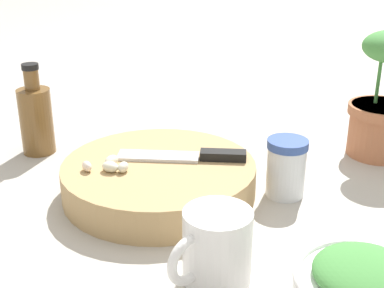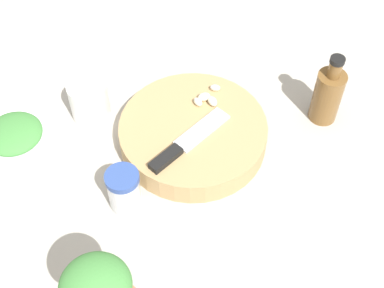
% 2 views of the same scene
% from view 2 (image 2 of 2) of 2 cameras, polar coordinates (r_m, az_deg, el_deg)
% --- Properties ---
extents(ground_plane, '(5.00, 5.00, 0.00)m').
position_cam_2_polar(ground_plane, '(0.99, -1.16, -3.54)').
color(ground_plane, '#B2ADA3').
extents(cutting_board, '(0.28, 0.28, 0.05)m').
position_cam_2_polar(cutting_board, '(1.02, 0.11, 1.08)').
color(cutting_board, tan).
rests_on(cutting_board, ground_plane).
extents(chef_knife, '(0.14, 0.16, 0.01)m').
position_cam_2_polar(chef_knife, '(0.97, -0.76, 0.13)').
color(chef_knife, black).
rests_on(chef_knife, cutting_board).
extents(garlic_cloves, '(0.06, 0.06, 0.02)m').
position_cam_2_polar(garlic_cloves, '(1.04, 1.65, 4.98)').
color(garlic_cloves, silver).
rests_on(garlic_cloves, cutting_board).
extents(herb_bowl, '(0.15, 0.15, 0.06)m').
position_cam_2_polar(herb_bowl, '(1.06, -18.30, 0.57)').
color(herb_bowl, white).
rests_on(herb_bowl, ground_plane).
extents(spice_jar, '(0.06, 0.06, 0.09)m').
position_cam_2_polar(spice_jar, '(0.93, -7.26, -4.89)').
color(spice_jar, silver).
rests_on(spice_jar, ground_plane).
extents(coffee_mug, '(0.08, 0.11, 0.08)m').
position_cam_2_polar(coffee_mug, '(1.07, -10.90, 4.71)').
color(coffee_mug, white).
rests_on(coffee_mug, ground_plane).
extents(oil_bottle, '(0.06, 0.06, 0.16)m').
position_cam_2_polar(oil_bottle, '(1.06, 14.27, 5.13)').
color(oil_bottle, brown).
rests_on(oil_bottle, ground_plane).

